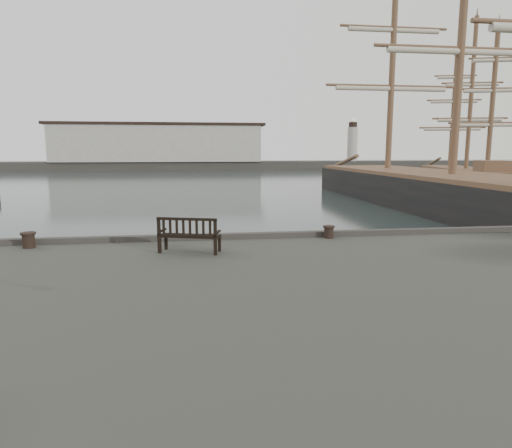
{
  "coord_description": "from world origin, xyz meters",
  "views": [
    {
      "loc": [
        -0.71,
        -15.25,
        4.51
      ],
      "look_at": [
        1.38,
        -0.5,
        2.1
      ],
      "focal_mm": 32.0,
      "sensor_mm": 36.0,
      "label": 1
    }
  ],
  "objects_px": {
    "bollard_right": "(329,232)",
    "tall_ship_far": "(465,182)",
    "bollard_left": "(29,240)",
    "tall_ship_main": "(451,200)",
    "bench": "(189,241)"
  },
  "relations": [
    {
      "from": "bollard_right",
      "to": "tall_ship_far",
      "type": "distance_m",
      "value": 45.72
    },
    {
      "from": "bollard_left",
      "to": "tall_ship_main",
      "type": "xyz_separation_m",
      "value": [
        24.52,
        17.62,
        -1.02
      ]
    },
    {
      "from": "bench",
      "to": "tall_ship_far",
      "type": "bearing_deg",
      "value": 66.42
    },
    {
      "from": "bench",
      "to": "tall_ship_main",
      "type": "bearing_deg",
      "value": 61.4
    },
    {
      "from": "bollard_left",
      "to": "tall_ship_far",
      "type": "height_order",
      "value": "tall_ship_far"
    },
    {
      "from": "tall_ship_main",
      "to": "bollard_right",
      "type": "bearing_deg",
      "value": -130.74
    },
    {
      "from": "bollard_right",
      "to": "tall_ship_far",
      "type": "xyz_separation_m",
      "value": [
        28.03,
        36.1,
        -1.06
      ]
    },
    {
      "from": "bollard_left",
      "to": "tall_ship_far",
      "type": "distance_m",
      "value": 52.29
    },
    {
      "from": "bench",
      "to": "tall_ship_far",
      "type": "relative_size",
      "value": 0.07
    },
    {
      "from": "bollard_right",
      "to": "bench",
      "type": "bearing_deg",
      "value": -161.41
    },
    {
      "from": "bollard_left",
      "to": "bench",
      "type": "bearing_deg",
      "value": -15.45
    },
    {
      "from": "bench",
      "to": "tall_ship_main",
      "type": "distance_m",
      "value": 27.32
    },
    {
      "from": "bench",
      "to": "bollard_right",
      "type": "relative_size",
      "value": 4.45
    },
    {
      "from": "bollard_right",
      "to": "bollard_left",
      "type": "bearing_deg",
      "value": -178.65
    },
    {
      "from": "tall_ship_main",
      "to": "tall_ship_far",
      "type": "height_order",
      "value": "tall_ship_main"
    }
  ]
}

